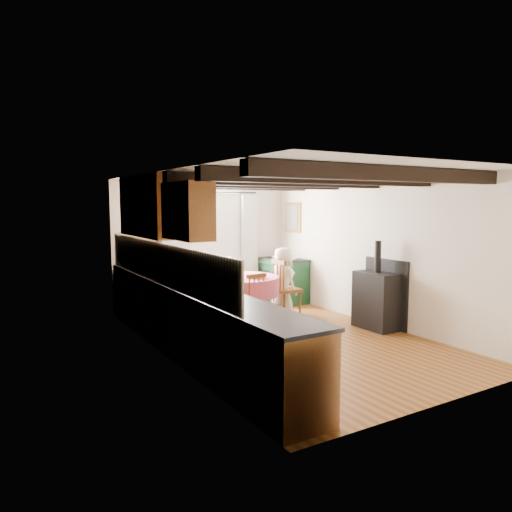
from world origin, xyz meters
TOP-DOWN VIEW (x-y plane):
  - floor at (0.00, 0.00)m, footprint 3.60×5.50m
  - ceiling at (0.00, 0.00)m, footprint 3.60×5.50m
  - wall_back at (0.00, 2.75)m, footprint 3.60×0.00m
  - wall_front at (0.00, -2.75)m, footprint 3.60×0.00m
  - wall_left at (-1.80, 0.00)m, footprint 0.00×5.50m
  - wall_right at (1.80, 0.00)m, footprint 0.00×5.50m
  - beam_a at (0.00, -2.00)m, footprint 3.60×0.16m
  - beam_b at (0.00, -1.00)m, footprint 3.60×0.16m
  - beam_c at (0.00, 0.00)m, footprint 3.60×0.16m
  - beam_d at (0.00, 1.00)m, footprint 3.60×0.16m
  - beam_e at (0.00, 2.00)m, footprint 3.60×0.16m
  - splash_left at (-1.78, 0.30)m, footprint 0.02×4.50m
  - splash_back at (-1.00, 2.73)m, footprint 1.40×0.02m
  - base_cabinet_left at (-1.50, 0.00)m, footprint 0.60×5.30m
  - base_cabinet_back at (-1.05, 2.45)m, footprint 1.30×0.60m
  - worktop_left at (-1.48, 0.00)m, footprint 0.64×5.30m
  - worktop_back at (-1.05, 2.43)m, footprint 1.30×0.64m
  - wall_cabinet_glass at (-1.63, 1.20)m, footprint 0.34×1.80m
  - wall_cabinet_solid at (-1.63, -0.30)m, footprint 0.34×0.90m
  - window_frame at (0.10, 2.73)m, footprint 1.34×0.03m
  - window_pane at (0.10, 2.74)m, footprint 1.20×0.01m
  - curtain_left at (-0.75, 2.65)m, footprint 0.35×0.10m
  - curtain_right at (0.95, 2.65)m, footprint 0.35×0.10m
  - curtain_rod at (0.10, 2.65)m, footprint 2.00×0.03m
  - wall_picture at (1.77, 2.30)m, footprint 0.04×0.50m
  - wall_plate at (1.05, 2.72)m, footprint 0.30×0.02m
  - rug at (-0.01, 1.24)m, footprint 1.97×1.53m
  - dining_table at (-0.01, 1.24)m, footprint 1.26×1.26m
  - chair_near at (-0.06, 0.51)m, footprint 0.42×0.44m
  - chair_left at (-0.78, 1.20)m, footprint 0.44×0.42m
  - chair_right at (0.86, 1.17)m, footprint 0.46×0.44m
  - aga_range at (1.47, 2.18)m, footprint 0.63×0.98m
  - cast_iron_stove at (1.58, -0.30)m, footprint 0.42×0.70m
  - child_far at (0.10, 1.94)m, footprint 0.39×0.27m
  - child_right at (0.84, 1.27)m, footprint 0.44×0.62m
  - bowl_a at (0.06, 0.96)m, footprint 0.27×0.27m
  - bowl_b at (0.17, 0.93)m, footprint 0.26×0.26m
  - cup at (-0.20, 1.32)m, footprint 0.11×0.11m
  - canister_tall at (-1.28, 2.42)m, footprint 0.12×0.12m
  - canister_wide at (-1.10, 2.56)m, footprint 0.19×0.19m
  - canister_slim at (-0.69, 2.34)m, footprint 0.10×0.10m

SIDE VIEW (x-z plane):
  - floor at x=0.00m, z-range 0.00..0.00m
  - rug at x=-0.01m, z-range 0.00..0.01m
  - dining_table at x=-0.01m, z-range 0.00..0.76m
  - base_cabinet_left at x=-1.50m, z-range 0.00..0.88m
  - base_cabinet_back at x=-1.05m, z-range 0.00..0.88m
  - chair_near at x=-0.06m, z-range 0.00..0.89m
  - aga_range at x=1.47m, z-range 0.00..0.90m
  - chair_left at x=-0.78m, z-range 0.00..0.97m
  - chair_right at x=0.86m, z-range 0.00..1.01m
  - child_far at x=0.10m, z-range 0.00..1.03m
  - child_right at x=0.84m, z-range 0.00..1.21m
  - cast_iron_stove at x=1.58m, z-range 0.00..1.41m
  - bowl_a at x=0.06m, z-range 0.76..0.81m
  - bowl_b at x=0.17m, z-range 0.76..0.83m
  - cup at x=-0.20m, z-range 0.76..0.84m
  - worktop_left at x=-1.48m, z-range 0.88..0.92m
  - worktop_back at x=-1.05m, z-range 0.88..0.92m
  - canister_wide at x=-1.10m, z-range 0.92..1.13m
  - canister_tall at x=-1.28m, z-range 0.92..1.13m
  - canister_slim at x=-0.69m, z-range 0.92..1.21m
  - curtain_left at x=-0.75m, z-range 0.05..2.15m
  - curtain_right at x=0.95m, z-range 0.05..2.15m
  - wall_back at x=0.00m, z-range 0.00..2.40m
  - wall_front at x=0.00m, z-range 0.00..2.40m
  - wall_left at x=-1.80m, z-range 0.00..2.40m
  - wall_right at x=1.80m, z-range 0.00..2.40m
  - splash_left at x=-1.78m, z-range 0.92..1.48m
  - splash_back at x=-1.00m, z-range 0.92..1.48m
  - window_frame at x=0.10m, z-range 0.83..2.37m
  - window_pane at x=0.10m, z-range 0.90..2.30m
  - wall_picture at x=1.77m, z-range 1.40..2.00m
  - wall_plate at x=1.05m, z-range 1.55..1.85m
  - wall_cabinet_solid at x=-1.63m, z-range 1.55..2.25m
  - wall_cabinet_glass at x=-1.63m, z-range 1.50..2.40m
  - curtain_rod at x=0.10m, z-range 2.19..2.22m
  - beam_a at x=0.00m, z-range 2.23..2.39m
  - beam_b at x=0.00m, z-range 2.23..2.39m
  - beam_c at x=0.00m, z-range 2.23..2.39m
  - beam_d at x=0.00m, z-range 2.23..2.39m
  - beam_e at x=0.00m, z-range 2.23..2.39m
  - ceiling at x=0.00m, z-range 2.40..2.40m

